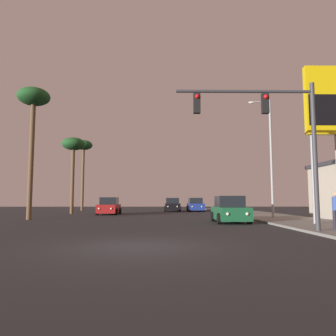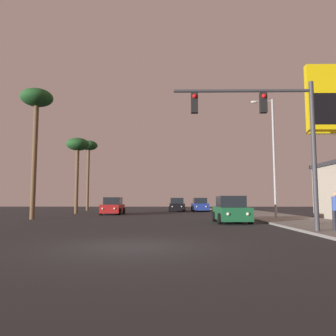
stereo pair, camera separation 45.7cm
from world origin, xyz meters
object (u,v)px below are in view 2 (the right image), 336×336
object	(u,v)px
car_blue	(200,205)
car_green	(231,210)
pedestrian_on_sidewalk	(336,209)
palm_tree_mid	(78,148)
street_lamp	(272,151)
palm_tree_near	(37,106)
gas_station_sign	(324,108)
car_black	(177,205)
traffic_light_mast	(274,125)
car_red	(113,207)
palm_tree_far	(89,150)

from	to	relation	value
car_blue	car_green	bearing A→B (deg)	89.40
car_blue	pedestrian_on_sidewalk	world-z (taller)	pedestrian_on_sidewalk
car_green	palm_tree_mid	size ratio (longest dim) A/B	0.54
street_lamp	palm_tree_near	size ratio (longest dim) A/B	0.91
gas_station_sign	palm_tree_mid	distance (m)	24.53
car_black	gas_station_sign	bearing A→B (deg)	107.61
traffic_light_mast	palm_tree_mid	xyz separation A→B (m)	(-14.43, 20.10, 2.24)
car_blue	palm_tree_near	distance (m)	23.18
car_black	car_red	size ratio (longest dim) A/B	1.00
street_lamp	pedestrian_on_sidewalk	size ratio (longest dim) A/B	5.39
car_red	gas_station_sign	world-z (taller)	gas_station_sign
gas_station_sign	palm_tree_near	world-z (taller)	palm_tree_near
car_blue	palm_tree_mid	size ratio (longest dim) A/B	0.54
car_blue	palm_tree_near	xyz separation A→B (m)	(-13.79, -16.92, 7.81)
car_red	pedestrian_on_sidewalk	world-z (taller)	pedestrian_on_sidewalk
traffic_light_mast	pedestrian_on_sidewalk	distance (m)	4.51
car_green	traffic_light_mast	xyz separation A→B (m)	(0.70, -6.85, 3.90)
gas_station_sign	street_lamp	bearing A→B (deg)	99.48
palm_tree_far	car_black	bearing A→B (deg)	-11.74
car_red	palm_tree_far	bearing A→B (deg)	-65.09
gas_station_sign	palm_tree_near	size ratio (longest dim) A/B	0.91
palm_tree_mid	palm_tree_near	bearing A→B (deg)	-91.75
traffic_light_mast	palm_tree_mid	distance (m)	24.85
traffic_light_mast	gas_station_sign	distance (m)	6.23
car_red	car_green	bearing A→B (deg)	129.41
street_lamp	palm_tree_near	world-z (taller)	palm_tree_near
gas_station_sign	car_blue	bearing A→B (deg)	102.72
gas_station_sign	palm_tree_mid	bearing A→B (deg)	139.46
car_blue	traffic_light_mast	xyz separation A→B (m)	(0.95, -27.02, 3.90)
palm_tree_mid	car_blue	bearing A→B (deg)	27.15
car_blue	car_red	bearing A→B (deg)	41.60
traffic_light_mast	pedestrian_on_sidewalk	bearing A→B (deg)	6.08
car_blue	palm_tree_near	world-z (taller)	palm_tree_near
palm_tree_mid	palm_tree_near	size ratio (longest dim) A/B	0.81
pedestrian_on_sidewalk	palm_tree_far	xyz separation A→B (m)	(-18.50, 29.82, 7.25)
car_black	pedestrian_on_sidewalk	bearing A→B (deg)	102.04
traffic_light_mast	gas_station_sign	bearing A→B (deg)	44.66
pedestrian_on_sidewalk	palm_tree_near	xyz separation A→B (m)	(-17.39, 9.82, 7.53)
street_lamp	car_green	bearing A→B (deg)	-136.31
gas_station_sign	palm_tree_far	distance (m)	32.83
car_red	gas_station_sign	size ratio (longest dim) A/B	0.48
car_red	pedestrian_on_sidewalk	bearing A→B (deg)	125.20
car_green	palm_tree_mid	xyz separation A→B (m)	(-13.73, 13.25, 6.14)
car_red	pedestrian_on_sidewalk	size ratio (longest dim) A/B	2.58
gas_station_sign	pedestrian_on_sidewalk	xyz separation A→B (m)	(-1.55, -3.88, -5.58)
car_blue	pedestrian_on_sidewalk	xyz separation A→B (m)	(3.61, -26.74, 0.27)
car_red	car_blue	world-z (taller)	same
palm_tree_near	palm_tree_far	size ratio (longest dim) A/B	1.03
car_red	palm_tree_near	world-z (taller)	palm_tree_near
car_blue	palm_tree_mid	distance (m)	16.35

